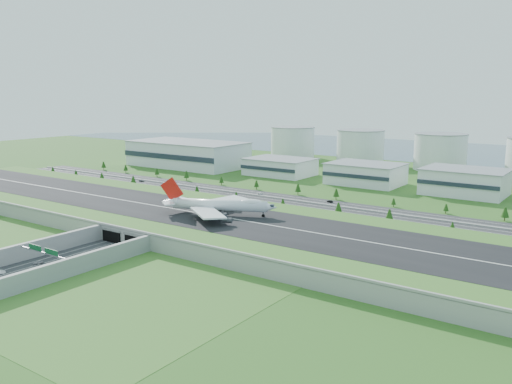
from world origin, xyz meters
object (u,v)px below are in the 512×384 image
Objects in this scene: car_7 at (260,193)px; boeing_747 at (219,205)px; car_2 at (95,262)px; car_4 at (142,181)px; car_5 at (330,201)px; fuel_tank_a at (293,143)px; car_0 at (38,262)px.

boeing_747 is at bearing 37.17° from car_7.
car_4 reaches higher than car_2.
boeing_747 is at bearing -134.05° from car_4.
car_4 is 173.41m from car_5.
boeing_747 reaches higher than car_5.
fuel_tank_a reaches higher than car_5.
car_7 is (115.47, 11.56, -0.04)m from car_4.
car_4 is at bearing -52.03° from car_2.
fuel_tank_a is 410.38m from car_2.
car_4 is 0.90× the size of car_7.
car_0 is at bearing -128.97° from boeing_747.
car_7 is at bearing -64.62° from fuel_tank_a.
car_2 is 0.97× the size of car_4.
boeing_747 is at bearing 7.92° from car_5.
boeing_747 is 13.94× the size of car_0.
boeing_747 is at bearing -98.29° from car_2.
fuel_tank_a is at bearing 90.91° from boeing_747.
fuel_tank_a is 0.79× the size of boeing_747.
fuel_tank_a is 9.12× the size of car_7.
car_4 is (-149.01, 167.44, 0.18)m from car_2.
car_7 is at bearing -99.34° from car_4.
car_7 reaches higher than car_2.
car_5 is 0.87× the size of car_7.
fuel_tank_a is 10.45× the size of car_5.
fuel_tank_a is 10.18× the size of car_4.
boeing_747 is 103.84m from car_5.
boeing_747 is 13.41× the size of car_2.
car_5 is at bearing 108.71° from car_7.
car_5 reaches higher than car_2.
car_7 is (-13.34, 194.25, 0.02)m from car_0.
car_2 is at bearing 10.14° from car_5.
car_0 is 223.53m from car_4.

